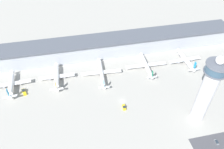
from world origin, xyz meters
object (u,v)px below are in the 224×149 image
at_px(airplane_gate_bravo, 57,77).
at_px(service_truck_catering, 124,107).
at_px(airplane_gate_alpha, 11,84).
at_px(service_truck_fuel, 24,92).
at_px(control_tower, 207,90).
at_px(airplane_gate_echo, 185,60).
at_px(airplane_gate_charlie, 101,73).
at_px(car_maroon_suv, 217,142).
at_px(airplane_gate_delta, 146,65).

relative_size(airplane_gate_bravo, service_truck_catering, 6.04).
xyz_separation_m(airplane_gate_alpha, service_truck_fuel, (10.90, -9.10, -3.40)).
distance_m(control_tower, airplane_gate_echo, 72.76).
distance_m(airplane_gate_alpha, airplane_gate_echo, 169.02).
distance_m(airplane_gate_charlie, service_truck_fuel, 71.71).
xyz_separation_m(airplane_gate_alpha, car_maroon_suv, (151.27, -88.78, -3.96)).
relative_size(control_tower, airplane_gate_bravo, 1.72).
relative_size(control_tower, service_truck_catering, 10.37).
xyz_separation_m(airplane_gate_charlie, airplane_gate_delta, (45.34, 1.26, 0.24)).
height_order(airplane_gate_alpha, service_truck_fuel, airplane_gate_alpha).
bearing_deg(service_truck_catering, airplane_gate_alpha, 154.75).
distance_m(service_truck_catering, service_truck_fuel, 89.87).
relative_size(service_truck_fuel, car_maroon_suv, 1.79).
xyz_separation_m(airplane_gate_bravo, car_maroon_suv, (111.01, -90.08, -4.02)).
bearing_deg(airplane_gate_charlie, airplane_gate_echo, 0.64).
relative_size(airplane_gate_alpha, airplane_gate_delta, 0.84).
relative_size(airplane_gate_echo, service_truck_catering, 5.89).
bearing_deg(airplane_gate_charlie, service_truck_fuel, -173.62).
xyz_separation_m(airplane_gate_charlie, airplane_gate_echo, (86.91, 0.98, 0.74)).
bearing_deg(airplane_gate_alpha, airplane_gate_delta, 0.06).
xyz_separation_m(airplane_gate_bravo, airplane_gate_delta, (87.20, -1.18, -0.37)).
bearing_deg(airplane_gate_echo, car_maroon_suv, -101.33).
relative_size(airplane_gate_alpha, airplane_gate_echo, 1.00).
height_order(airplane_gate_delta, service_truck_fuel, airplane_gate_delta).
bearing_deg(control_tower, service_truck_catering, 159.25).
distance_m(control_tower, airplane_gate_delta, 73.04).
xyz_separation_m(service_truck_catering, service_truck_fuel, (-82.75, 35.07, 0.25)).
bearing_deg(control_tower, car_maroon_suv, -82.22).
bearing_deg(car_maroon_suv, airplane_gate_bravo, 140.94).
height_order(airplane_gate_delta, car_maroon_suv, airplane_gate_delta).
bearing_deg(car_maroon_suv, airplane_gate_alpha, 149.59).
relative_size(airplane_gate_charlie, airplane_gate_delta, 1.02).
bearing_deg(airplane_gate_alpha, control_tower, -23.63).
bearing_deg(car_maroon_suv, service_truck_catering, 142.25).
relative_size(airplane_gate_alpha, airplane_gate_charlie, 0.83).
distance_m(airplane_gate_echo, car_maroon_suv, 90.47).
bearing_deg(airplane_gate_bravo, airplane_gate_charlie, -3.33).
bearing_deg(service_truck_fuel, control_tower, -22.09).
xyz_separation_m(airplane_gate_alpha, airplane_gate_echo, (169.02, -0.16, 0.20)).
bearing_deg(airplane_gate_bravo, control_tower, -31.51).
xyz_separation_m(control_tower, airplane_gate_echo, (21.04, 64.59, -26.06)).
bearing_deg(airplane_gate_alpha, airplane_gate_charlie, -0.79).
height_order(service_truck_fuel, car_maroon_suv, service_truck_fuel).
bearing_deg(airplane_gate_alpha, service_truck_fuel, -39.85).
height_order(airplane_gate_bravo, airplane_gate_charlie, airplane_gate_bravo).
height_order(control_tower, airplane_gate_alpha, control_tower).
bearing_deg(service_truck_catering, service_truck_fuel, 157.03).
distance_m(airplane_gate_charlie, car_maroon_suv, 111.69).
distance_m(airplane_gate_bravo, airplane_gate_echo, 128.77).
height_order(service_truck_catering, service_truck_fuel, service_truck_fuel).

